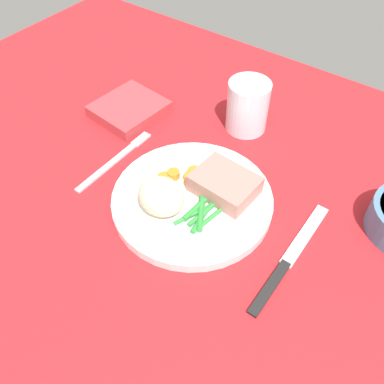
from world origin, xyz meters
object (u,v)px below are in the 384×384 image
Objects in this scene: meat_portion at (225,184)px; knife at (289,259)px; dinner_plate at (192,200)px; napkin at (129,109)px; fork at (114,161)px; water_glass at (247,109)px.

knife is (12.92, -3.99, -2.85)cm from meat_portion.
dinner_plate is 2.63× the size of meat_portion.
knife is at bearing -16.04° from napkin.
meat_portion reaches higher than knife.
knife is at bearing -1.02° from dinner_plate.
fork is at bearing -167.97° from meat_portion.
napkin is (-25.01, 6.91, -1.97)cm from meat_portion.
napkin reaches higher than knife.
meat_portion is at bearing -69.44° from water_glass.
knife is 1.78× the size of napkin.
napkin is at bearing 164.55° from meat_portion.
knife is 39.48cm from napkin.
dinner_plate is 2.04× the size of napkin.
napkin is at bearing 154.06° from dinner_plate.
fork is at bearing -121.81° from water_glass.
dinner_plate is 5.38cm from meat_portion.
meat_portion reaches higher than fork.
fork is 1.44× the size of napkin.
water_glass is 0.77× the size of napkin.
fork is at bearing -59.52° from napkin.
knife is (31.53, -0.03, -0.00)cm from fork.
dinner_plate is 15.44cm from fork.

